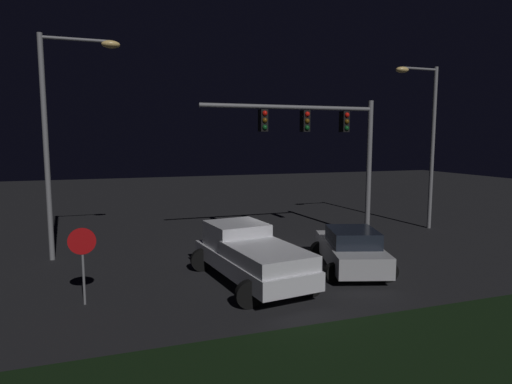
{
  "coord_description": "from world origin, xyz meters",
  "views": [
    {
      "loc": [
        -6.31,
        -15.26,
        4.68
      ],
      "look_at": [
        -0.45,
        1.82,
        2.5
      ],
      "focal_mm": 30.53,
      "sensor_mm": 36.0,
      "label": 1
    }
  ],
  "objects_px": {
    "street_lamp_left": "(61,120)",
    "street_lamp_right": "(426,129)",
    "car_sedan": "(351,249)",
    "stop_sign": "(82,251)",
    "traffic_signal_gantry": "(324,135)",
    "pickup_truck": "(249,252)"
  },
  "relations": [
    {
      "from": "car_sedan",
      "to": "traffic_signal_gantry",
      "type": "relative_size",
      "value": 0.57
    },
    {
      "from": "street_lamp_right",
      "to": "pickup_truck",
      "type": "bearing_deg",
      "value": -155.18
    },
    {
      "from": "stop_sign",
      "to": "pickup_truck",
      "type": "bearing_deg",
      "value": 5.33
    },
    {
      "from": "pickup_truck",
      "to": "traffic_signal_gantry",
      "type": "bearing_deg",
      "value": -55.89
    },
    {
      "from": "traffic_signal_gantry",
      "to": "street_lamp_left",
      "type": "bearing_deg",
      "value": 178.0
    },
    {
      "from": "traffic_signal_gantry",
      "to": "stop_sign",
      "type": "bearing_deg",
      "value": -153.63
    },
    {
      "from": "pickup_truck",
      "to": "traffic_signal_gantry",
      "type": "xyz_separation_m",
      "value": [
        5.09,
        4.57,
        3.9
      ]
    },
    {
      "from": "car_sedan",
      "to": "street_lamp_left",
      "type": "relative_size",
      "value": 0.55
    },
    {
      "from": "car_sedan",
      "to": "street_lamp_right",
      "type": "distance_m",
      "value": 10.05
    },
    {
      "from": "street_lamp_right",
      "to": "stop_sign",
      "type": "relative_size",
      "value": 3.75
    },
    {
      "from": "traffic_signal_gantry",
      "to": "street_lamp_left",
      "type": "height_order",
      "value": "street_lamp_left"
    },
    {
      "from": "pickup_truck",
      "to": "stop_sign",
      "type": "height_order",
      "value": "stop_sign"
    },
    {
      "from": "car_sedan",
      "to": "street_lamp_left",
      "type": "xyz_separation_m",
      "value": [
        -9.83,
        4.88,
        4.66
      ]
    },
    {
      "from": "car_sedan",
      "to": "stop_sign",
      "type": "bearing_deg",
      "value": 110.95
    },
    {
      "from": "street_lamp_left",
      "to": "pickup_truck",
      "type": "bearing_deg",
      "value": -39.89
    },
    {
      "from": "pickup_truck",
      "to": "street_lamp_right",
      "type": "relative_size",
      "value": 0.67
    },
    {
      "from": "street_lamp_left",
      "to": "street_lamp_right",
      "type": "distance_m",
      "value": 17.2
    },
    {
      "from": "pickup_truck",
      "to": "street_lamp_right",
      "type": "bearing_deg",
      "value": -73.02
    },
    {
      "from": "stop_sign",
      "to": "car_sedan",
      "type": "bearing_deg",
      "value": 3.52
    },
    {
      "from": "street_lamp_right",
      "to": "stop_sign",
      "type": "distance_m",
      "value": 17.7
    },
    {
      "from": "car_sedan",
      "to": "street_lamp_right",
      "type": "xyz_separation_m",
      "value": [
        7.37,
        5.13,
        4.5
      ]
    },
    {
      "from": "street_lamp_left",
      "to": "street_lamp_right",
      "type": "bearing_deg",
      "value": 0.85
    }
  ]
}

